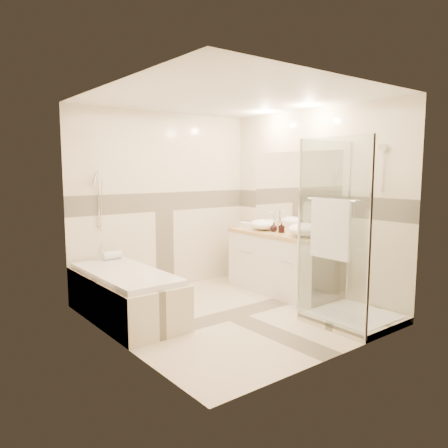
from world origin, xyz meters
TOP-DOWN VIEW (x-y plane):
  - room at (0.06, 0.01)m, footprint 2.82×3.02m
  - bathtub at (-1.02, 0.65)m, footprint 0.75×1.70m
  - vanity at (1.12, 0.30)m, footprint 0.58×1.62m
  - shower_enclosure at (0.83, -0.97)m, footprint 0.96×0.93m
  - vessel_sink_near at (1.10, 0.63)m, footprint 0.39×0.39m
  - vessel_sink_far at (1.10, -0.15)m, footprint 0.45×0.45m
  - faucet_near at (1.32, 0.63)m, footprint 0.11×0.03m
  - faucet_far at (1.32, -0.15)m, footprint 0.12×0.03m
  - amenity_bottle_a at (1.10, 0.27)m, footprint 0.09×0.09m
  - amenity_bottle_b at (1.10, 0.41)m, footprint 0.13×0.13m
  - folded_towels at (1.10, 1.02)m, footprint 0.13×0.22m
  - rolled_towel at (-0.88, 1.33)m, footprint 0.24×0.11m

SIDE VIEW (x-z plane):
  - bathtub at x=-1.02m, z-range 0.03..0.59m
  - vanity at x=1.12m, z-range 0.00..0.85m
  - shower_enclosure at x=0.83m, z-range -0.51..1.53m
  - rolled_towel at x=-0.88m, z-range 0.56..0.67m
  - folded_towels at x=1.10m, z-range 0.85..0.92m
  - amenity_bottle_b at x=1.10m, z-range 0.85..0.98m
  - amenity_bottle_a at x=1.10m, z-range 0.85..0.99m
  - vessel_sink_near at x=1.10m, z-range 0.85..1.01m
  - vessel_sink_far at x=1.10m, z-range 0.85..1.03m
  - faucet_near at x=1.32m, z-range 0.87..1.13m
  - faucet_far at x=1.32m, z-range 0.87..1.16m
  - room at x=0.06m, z-range 0.00..2.52m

